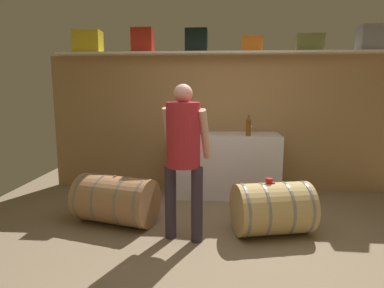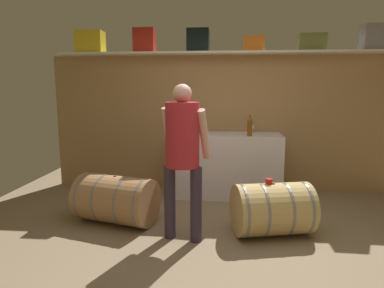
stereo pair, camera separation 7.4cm
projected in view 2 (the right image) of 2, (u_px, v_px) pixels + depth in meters
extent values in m
cube|color=#88745A|center=(225.00, 230.00, 3.92)|extent=(6.68, 7.60, 0.02)
cube|color=#A97F52|center=(225.00, 124.00, 5.36)|extent=(5.48, 0.10, 2.11)
cube|color=white|center=(226.00, 53.00, 5.04)|extent=(5.04, 0.40, 0.03)
cube|color=yellow|center=(90.00, 42.00, 5.20)|extent=(0.42, 0.29, 0.33)
cube|color=red|center=(145.00, 41.00, 5.12)|extent=(0.31, 0.24, 0.36)
cube|color=black|center=(198.00, 41.00, 5.05)|extent=(0.33, 0.29, 0.33)
cube|color=orange|center=(254.00, 44.00, 4.99)|extent=(0.31, 0.22, 0.22)
cube|color=olive|center=(312.00, 42.00, 4.91)|extent=(0.40, 0.22, 0.25)
cube|color=gray|center=(374.00, 38.00, 4.82)|extent=(0.34, 0.31, 0.36)
cube|color=silver|center=(227.00, 165.00, 5.10)|extent=(1.58, 0.62, 0.94)
cylinder|color=brown|center=(250.00, 129.00, 4.77)|extent=(0.07, 0.07, 0.20)
sphere|color=brown|center=(250.00, 121.00, 4.76)|extent=(0.07, 0.07, 0.07)
cylinder|color=brown|center=(250.00, 118.00, 4.75)|extent=(0.03, 0.03, 0.07)
cylinder|color=#B1BDC0|center=(193.00, 129.00, 4.82)|extent=(0.07, 0.07, 0.18)
sphere|color=#B1BDC0|center=(193.00, 122.00, 4.80)|extent=(0.07, 0.07, 0.07)
cylinder|color=#B1BDC0|center=(193.00, 119.00, 4.79)|extent=(0.03, 0.03, 0.07)
cylinder|color=white|center=(251.00, 133.00, 5.08)|extent=(0.06, 0.06, 0.00)
cylinder|color=white|center=(251.00, 131.00, 5.08)|extent=(0.01, 0.01, 0.07)
sphere|color=white|center=(251.00, 127.00, 5.07)|extent=(0.07, 0.07, 0.07)
sphere|color=maroon|center=(251.00, 127.00, 5.07)|extent=(0.04, 0.04, 0.04)
cylinder|color=tan|center=(272.00, 209.00, 3.75)|extent=(0.94, 0.75, 0.57)
cylinder|color=gray|center=(242.00, 210.00, 3.70)|extent=(0.16, 0.58, 0.59)
cylinder|color=gray|center=(261.00, 209.00, 3.73)|extent=(0.16, 0.58, 0.59)
cylinder|color=gray|center=(284.00, 208.00, 3.77)|extent=(0.16, 0.58, 0.59)
cylinder|color=gray|center=(302.00, 207.00, 3.79)|extent=(0.16, 0.58, 0.59)
cylinder|color=#94524E|center=(273.00, 183.00, 3.70)|extent=(0.04, 0.04, 0.01)
cylinder|color=#A4754B|center=(116.00, 199.00, 4.08)|extent=(1.05, 0.80, 0.57)
cylinder|color=slate|center=(89.00, 196.00, 4.22)|extent=(0.19, 0.57, 0.58)
cylinder|color=slate|center=(106.00, 198.00, 4.13)|extent=(0.19, 0.57, 0.58)
cylinder|color=slate|center=(127.00, 201.00, 4.03)|extent=(0.19, 0.57, 0.58)
cylinder|color=slate|center=(145.00, 203.00, 3.94)|extent=(0.19, 0.57, 0.58)
cylinder|color=#964F4C|center=(115.00, 176.00, 4.03)|extent=(0.04, 0.04, 0.01)
cylinder|color=red|center=(269.00, 181.00, 3.70)|extent=(0.08, 0.08, 0.05)
cylinder|color=#332936|center=(196.00, 205.00, 3.55)|extent=(0.12, 0.12, 0.81)
cylinder|color=#332936|center=(170.00, 202.00, 3.65)|extent=(0.12, 0.12, 0.81)
cylinder|color=#B3242F|center=(182.00, 135.00, 3.48)|extent=(0.35, 0.35, 0.67)
sphere|color=#DA9E8D|center=(182.00, 94.00, 3.41)|extent=(0.19, 0.19, 0.19)
cylinder|color=#DA9E8D|center=(204.00, 134.00, 3.51)|extent=(0.15, 0.31, 0.55)
cylinder|color=#DA9E8D|center=(168.00, 133.00, 3.64)|extent=(0.14, 0.25, 0.56)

